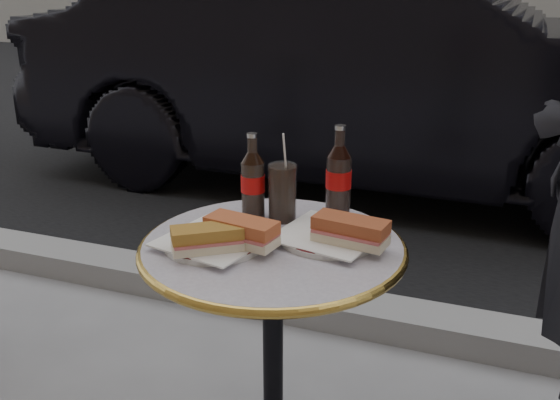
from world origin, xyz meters
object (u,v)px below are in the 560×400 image
(cola_bottle_left, at_px, (253,176))
(parked_car, at_px, (377,71))
(plate_right, at_px, (329,237))
(cola_bottle_right, at_px, (339,171))
(bistro_table, at_px, (273,376))
(cola_glass, at_px, (282,192))
(plate_left, at_px, (214,242))

(cola_bottle_left, relative_size, parked_car, 0.05)
(plate_right, bearing_deg, cola_bottle_right, 98.43)
(cola_bottle_left, relative_size, cola_bottle_right, 0.93)
(plate_right, height_order, cola_bottle_left, cola_bottle_left)
(bistro_table, height_order, plate_right, plate_right)
(parked_car, bearing_deg, bistro_table, -172.08)
(cola_bottle_left, bearing_deg, cola_bottle_right, 24.48)
(bistro_table, bearing_deg, cola_bottle_right, 67.06)
(bistro_table, xyz_separation_m, parked_car, (-0.33, 2.70, 0.37))
(bistro_table, relative_size, cola_glass, 5.00)
(bistro_table, bearing_deg, parked_car, 96.98)
(cola_bottle_right, relative_size, cola_glass, 1.62)
(plate_left, bearing_deg, cola_bottle_right, 52.84)
(cola_bottle_right, bearing_deg, cola_glass, -146.59)
(cola_bottle_right, xyz_separation_m, cola_glass, (-0.12, -0.08, -0.05))
(plate_left, xyz_separation_m, cola_bottle_left, (0.02, 0.19, 0.10))
(cola_bottle_right, xyz_separation_m, parked_car, (-0.42, 2.47, -0.11))
(cola_bottle_right, bearing_deg, cola_bottle_left, -155.52)
(cola_bottle_left, bearing_deg, bistro_table, -52.04)
(plate_right, relative_size, cola_bottle_right, 0.98)
(cola_bottle_right, relative_size, parked_car, 0.05)
(plate_left, distance_m, cola_glass, 0.23)
(cola_bottle_right, height_order, parked_car, parked_car)
(cola_bottle_left, bearing_deg, plate_left, -94.95)
(cola_bottle_right, height_order, cola_glass, cola_bottle_right)
(bistro_table, xyz_separation_m, cola_glass, (-0.03, 0.14, 0.44))
(plate_right, bearing_deg, bistro_table, -152.87)
(plate_right, height_order, parked_car, parked_car)
(bistro_table, distance_m, parked_car, 2.74)
(parked_car, bearing_deg, cola_bottle_right, -169.33)
(bistro_table, height_order, cola_bottle_left, cola_bottle_left)
(plate_right, xyz_separation_m, cola_bottle_left, (-0.22, 0.07, 0.10))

